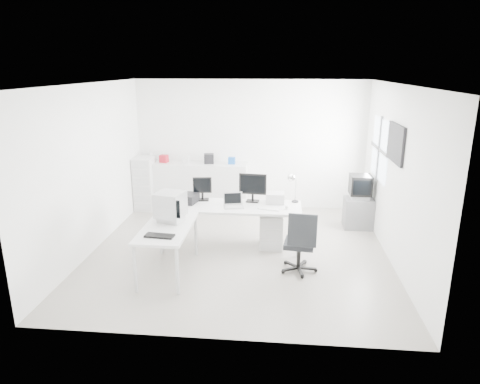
# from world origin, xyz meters

# --- Properties ---
(floor) EXTENTS (5.00, 5.00, 0.01)m
(floor) POSITION_xyz_m (0.00, 0.00, 0.00)
(floor) COLOR beige
(floor) RESTS_ON ground
(ceiling) EXTENTS (5.00, 5.00, 0.01)m
(ceiling) POSITION_xyz_m (0.00, 0.00, 2.80)
(ceiling) COLOR white
(ceiling) RESTS_ON back_wall
(back_wall) EXTENTS (5.00, 0.02, 2.80)m
(back_wall) POSITION_xyz_m (0.00, 2.50, 1.40)
(back_wall) COLOR white
(back_wall) RESTS_ON floor
(left_wall) EXTENTS (0.02, 5.00, 2.80)m
(left_wall) POSITION_xyz_m (-2.50, 0.00, 1.40)
(left_wall) COLOR white
(left_wall) RESTS_ON floor
(right_wall) EXTENTS (0.02, 5.00, 2.80)m
(right_wall) POSITION_xyz_m (2.50, 0.00, 1.40)
(right_wall) COLOR white
(right_wall) RESTS_ON floor
(window) EXTENTS (0.02, 1.20, 1.10)m
(window) POSITION_xyz_m (2.48, 1.20, 1.60)
(window) COLOR white
(window) RESTS_ON right_wall
(wall_picture) EXTENTS (0.04, 0.90, 0.60)m
(wall_picture) POSITION_xyz_m (2.47, 0.10, 1.90)
(wall_picture) COLOR black
(wall_picture) RESTS_ON right_wall
(main_desk) EXTENTS (2.40, 0.80, 0.75)m
(main_desk) POSITION_xyz_m (-0.15, 0.21, 0.38)
(main_desk) COLOR silver
(main_desk) RESTS_ON floor
(side_desk) EXTENTS (0.70, 1.40, 0.75)m
(side_desk) POSITION_xyz_m (-1.00, -0.89, 0.38)
(side_desk) COLOR silver
(side_desk) RESTS_ON floor
(drawer_pedestal) EXTENTS (0.40, 0.50, 0.60)m
(drawer_pedestal) POSITION_xyz_m (0.55, 0.26, 0.30)
(drawer_pedestal) COLOR silver
(drawer_pedestal) RESTS_ON floor
(inkjet_printer) EXTENTS (0.51, 0.43, 0.16)m
(inkjet_printer) POSITION_xyz_m (-1.00, 0.31, 0.83)
(inkjet_printer) COLOR black
(inkjet_printer) RESTS_ON main_desk
(lcd_monitor_small) EXTENTS (0.35, 0.23, 0.42)m
(lcd_monitor_small) POSITION_xyz_m (-0.70, 0.46, 0.96)
(lcd_monitor_small) COLOR black
(lcd_monitor_small) RESTS_ON main_desk
(lcd_monitor_large) EXTENTS (0.50, 0.24, 0.50)m
(lcd_monitor_large) POSITION_xyz_m (0.20, 0.46, 1.00)
(lcd_monitor_large) COLOR black
(lcd_monitor_large) RESTS_ON main_desk
(laptop) EXTENTS (0.36, 0.37, 0.20)m
(laptop) POSITION_xyz_m (-0.10, 0.11, 0.85)
(laptop) COLOR #B7B7BA
(laptop) RESTS_ON main_desk
(white_keyboard) EXTENTS (0.39, 0.20, 0.02)m
(white_keyboard) POSITION_xyz_m (0.50, 0.06, 0.76)
(white_keyboard) COLOR silver
(white_keyboard) RESTS_ON main_desk
(white_mouse) EXTENTS (0.06, 0.06, 0.06)m
(white_mouse) POSITION_xyz_m (0.80, 0.11, 0.78)
(white_mouse) COLOR silver
(white_mouse) RESTS_ON main_desk
(laser_printer) EXTENTS (0.32, 0.27, 0.18)m
(laser_printer) POSITION_xyz_m (0.60, 0.43, 0.84)
(laser_printer) COLOR #BABABA
(laser_printer) RESTS_ON main_desk
(desk_lamp) EXTENTS (0.17, 0.17, 0.52)m
(desk_lamp) POSITION_xyz_m (0.95, 0.51, 1.01)
(desk_lamp) COLOR silver
(desk_lamp) RESTS_ON main_desk
(crt_monitor) EXTENTS (0.42, 0.42, 0.41)m
(crt_monitor) POSITION_xyz_m (-1.00, -0.64, 0.95)
(crt_monitor) COLOR #B7B7BA
(crt_monitor) RESTS_ON side_desk
(black_keyboard) EXTENTS (0.43, 0.21, 0.03)m
(black_keyboard) POSITION_xyz_m (-1.00, -1.29, 0.76)
(black_keyboard) COLOR black
(black_keyboard) RESTS_ON side_desk
(office_chair) EXTENTS (0.65, 0.65, 1.00)m
(office_chair) POSITION_xyz_m (0.99, -0.64, 0.50)
(office_chair) COLOR #25272A
(office_chair) RESTS_ON floor
(tv_cabinet) EXTENTS (0.55, 0.45, 0.60)m
(tv_cabinet) POSITION_xyz_m (2.22, 1.35, 0.30)
(tv_cabinet) COLOR slate
(tv_cabinet) RESTS_ON floor
(crt_tv) EXTENTS (0.50, 0.48, 0.45)m
(crt_tv) POSITION_xyz_m (2.22, 1.35, 0.82)
(crt_tv) COLOR black
(crt_tv) RESTS_ON tv_cabinet
(sideboard) EXTENTS (2.06, 0.51, 1.03)m
(sideboard) POSITION_xyz_m (-1.08, 2.24, 0.51)
(sideboard) COLOR silver
(sideboard) RESTS_ON floor
(clutter_box_a) EXTENTS (0.19, 0.18, 0.16)m
(clutter_box_a) POSITION_xyz_m (-1.88, 2.24, 1.11)
(clutter_box_a) COLOR #AF1927
(clutter_box_a) RESTS_ON sideboard
(clutter_box_b) EXTENTS (0.15, 0.13, 0.14)m
(clutter_box_b) POSITION_xyz_m (-1.38, 2.24, 1.10)
(clutter_box_b) COLOR silver
(clutter_box_b) RESTS_ON sideboard
(clutter_box_c) EXTENTS (0.24, 0.22, 0.21)m
(clutter_box_c) POSITION_xyz_m (-0.88, 2.24, 1.13)
(clutter_box_c) COLOR black
(clutter_box_c) RESTS_ON sideboard
(clutter_box_d) EXTENTS (0.15, 0.13, 0.15)m
(clutter_box_d) POSITION_xyz_m (-0.38, 2.24, 1.10)
(clutter_box_d) COLOR #1751A3
(clutter_box_d) RESTS_ON sideboard
(clutter_bottle) EXTENTS (0.07, 0.07, 0.22)m
(clutter_bottle) POSITION_xyz_m (-2.18, 2.28, 1.14)
(clutter_bottle) COLOR silver
(clutter_bottle) RESTS_ON sideboard
(filing_cabinet) EXTENTS (0.41, 0.49, 1.17)m
(filing_cabinet) POSITION_xyz_m (-2.28, 2.06, 0.58)
(filing_cabinet) COLOR silver
(filing_cabinet) RESTS_ON floor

